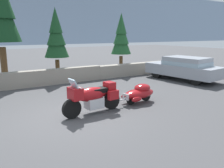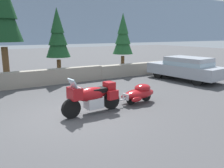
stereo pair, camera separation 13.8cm
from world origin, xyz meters
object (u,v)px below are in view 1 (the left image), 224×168
at_px(sedan_at_right_edge, 184,67).
at_px(pine_tree_far_right, 121,36).
at_px(pine_tree_secondary, 56,35).
at_px(touring_motorcycle, 93,96).
at_px(car_shaped_trailer, 139,93).

xyz_separation_m(sedan_at_right_edge, pine_tree_far_right, (-1.70, 4.30, 1.85)).
bearing_deg(pine_tree_far_right, sedan_at_right_edge, -68.39).
distance_m(sedan_at_right_edge, pine_tree_secondary, 7.90).
distance_m(touring_motorcycle, car_shaped_trailer, 2.24).
relative_size(car_shaped_trailer, sedan_at_right_edge, 0.47).
xyz_separation_m(car_shaped_trailer, pine_tree_secondary, (-1.17, 6.43, 2.27)).
relative_size(touring_motorcycle, pine_tree_secondary, 0.54).
bearing_deg(pine_tree_secondary, sedan_at_right_edge, -32.22).
bearing_deg(car_shaped_trailer, pine_tree_secondary, 100.32).
relative_size(sedan_at_right_edge, pine_tree_far_right, 1.12).
distance_m(sedan_at_right_edge, pine_tree_far_right, 4.98).
bearing_deg(pine_tree_far_right, car_shaped_trailer, -118.56).
xyz_separation_m(touring_motorcycle, pine_tree_secondary, (1.06, 6.63, 2.06)).
bearing_deg(touring_motorcycle, pine_tree_secondary, 80.95).
distance_m(pine_tree_secondary, pine_tree_far_right, 4.79).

